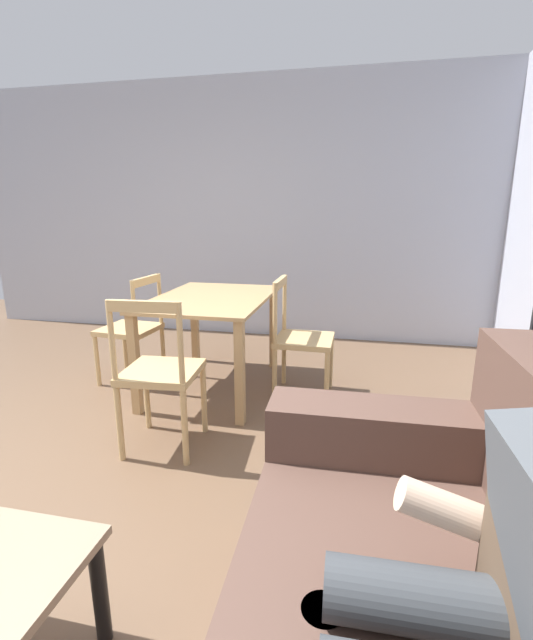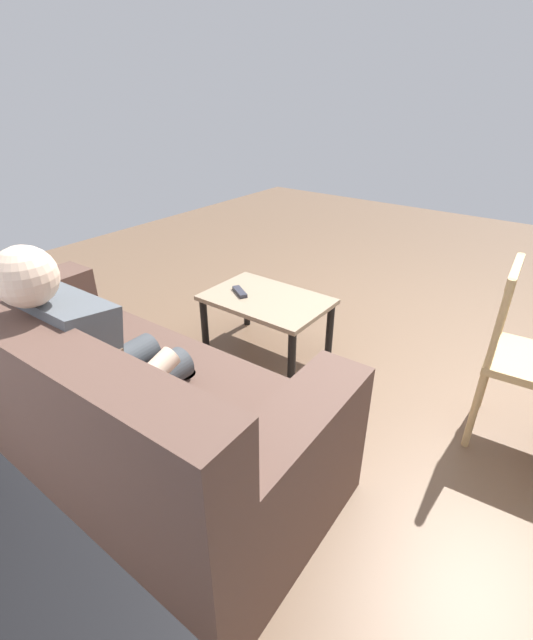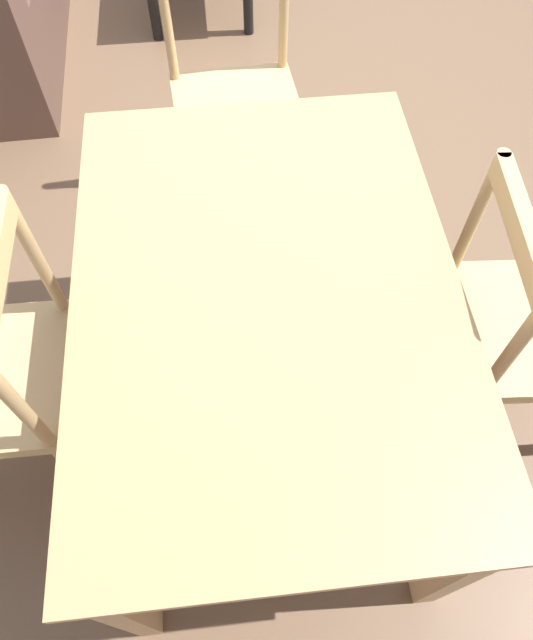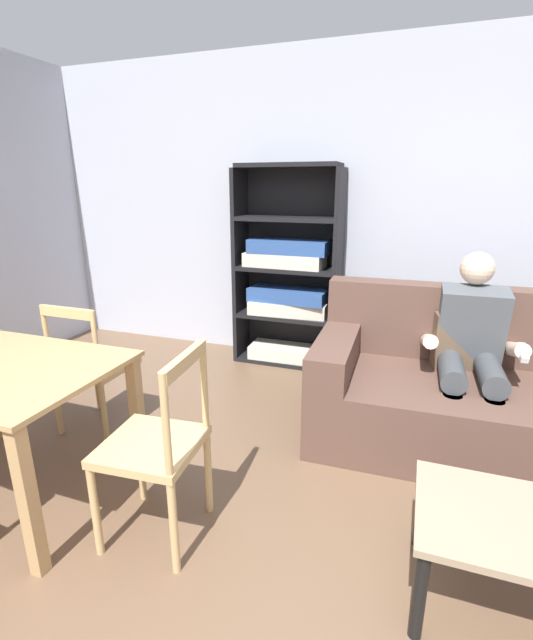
% 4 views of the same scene
% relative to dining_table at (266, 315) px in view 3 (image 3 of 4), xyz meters
% --- Properties ---
extents(ground_plane, '(8.39, 8.39, 0.00)m').
position_rel_dining_table_xyz_m(ground_plane, '(1.57, -0.44, -0.62)').
color(ground_plane, brown).
extents(dining_table, '(1.22, 0.85, 0.74)m').
position_rel_dining_table_xyz_m(dining_table, '(0.00, 0.00, 0.00)').
color(dining_table, tan).
rests_on(dining_table, ground_plane).
extents(dining_chair_facing_couch, '(0.45, 0.45, 0.94)m').
position_rel_dining_table_xyz_m(dining_chair_facing_couch, '(0.94, 0.00, -0.15)').
color(dining_chair_facing_couch, tan).
rests_on(dining_chair_facing_couch, ground_plane).
extents(dining_chair_by_doorway, '(0.45, 0.45, 0.88)m').
position_rel_dining_table_xyz_m(dining_chair_by_doorway, '(0.00, -0.69, -0.18)').
color(dining_chair_by_doorway, tan).
rests_on(dining_chair_by_doorway, ground_plane).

